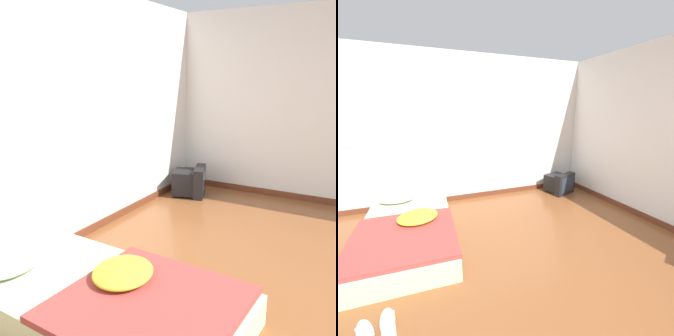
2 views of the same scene
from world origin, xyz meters
TOP-DOWN VIEW (x-y plane):
  - wall_back at (-0.02, 2.75)m, footprint 8.33×0.08m
  - mattress_bed at (-0.45, 1.59)m, footprint 1.20×2.05m
  - crt_tv at (2.41, 2.35)m, footprint 0.58×0.57m

SIDE VIEW (x-z plane):
  - mattress_bed at x=-0.45m, z-range -0.04..0.33m
  - crt_tv at x=2.41m, z-range -0.01..0.41m
  - wall_back at x=-0.02m, z-range -0.01..2.59m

